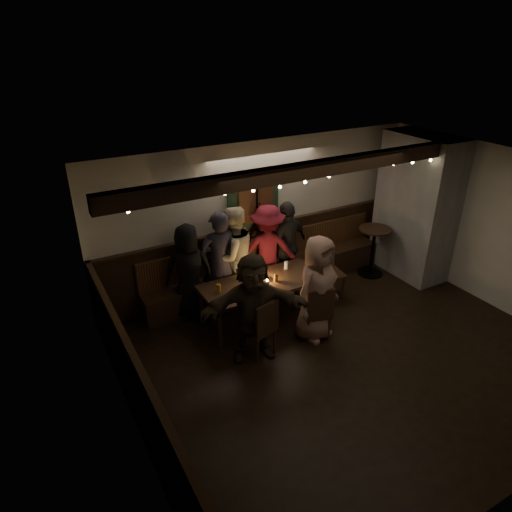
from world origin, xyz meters
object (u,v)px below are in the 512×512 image
person_f (253,308)px  person_g (317,289)px  person_b (219,262)px  person_d (267,250)px  person_c (233,256)px  dining_table (262,285)px  chair_end (326,270)px  chair_near_right (318,310)px  person_a (189,272)px  chair_near_left (262,325)px  person_e (287,245)px  high_top (373,245)px

person_f → person_g: (1.04, -0.03, 0.02)m
person_b → person_d: person_b is taller
person_c → person_g: 1.61m
person_d → person_g: size_ratio=0.99×
dining_table → chair_end: (1.29, 0.07, -0.10)m
chair_near_right → person_a: person_a is taller
chair_near_left → person_e: bearing=47.9°
person_a → person_c: (0.80, 0.04, 0.07)m
chair_near_right → person_g: bearing=80.1°
chair_near_right → chair_end: 1.22m
high_top → person_e: 1.71m
person_d → chair_near_left: bearing=82.4°
chair_near_left → person_e: (1.36, 1.51, 0.29)m
person_c → person_b: bearing=6.4°
dining_table → person_c: bearing=100.2°
person_a → person_e: person_e is taller
chair_near_right → person_e: size_ratio=0.55×
chair_end → person_a: size_ratio=0.60×
chair_near_left → person_b: bearing=88.9°
chair_near_right → person_e: (0.45, 1.56, 0.31)m
chair_near_right → high_top: 2.40m
person_e → person_f: (-1.47, -1.45, -0.01)m
chair_end → high_top: 1.31m
person_c → person_e: person_c is taller
chair_end → person_f: bearing=-156.9°
chair_near_right → person_d: (0.05, 1.57, 0.31)m
high_top → person_e: bearing=166.6°
high_top → person_a: 3.52m
person_a → person_e: (1.84, 0.03, 0.02)m
chair_near_left → high_top: (3.01, 1.11, 0.07)m
chair_near_left → high_top: high_top is taller
chair_end → person_g: bearing=-134.6°
chair_near_right → person_a: bearing=132.3°
person_f → person_c: bearing=89.3°
person_d → person_g: bearing=113.5°
chair_near_left → person_g: size_ratio=0.56×
person_d → high_top: bearing=-166.1°
person_a → person_c: bearing=-158.5°
chair_end → person_d: 1.05m
dining_table → chair_near_right: 0.96m
person_b → person_g: bearing=129.9°
chair_near_right → person_d: person_d is taller
person_e → person_g: person_g is taller
person_b → person_d: (0.94, 0.08, -0.04)m
dining_table → chair_near_left: 0.91m
chair_near_right → person_c: bearing=110.9°
dining_table → chair_near_left: chair_near_left is taller
person_f → person_g: bearing=14.1°
chair_near_left → chair_near_right: bearing=-3.3°
person_a → person_b: bearing=-166.2°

